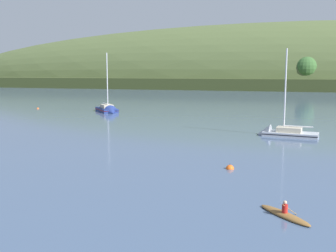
{
  "coord_description": "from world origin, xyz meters",
  "views": [
    {
      "loc": [
        16.91,
        -4.1,
        8.08
      ],
      "look_at": [
        1.66,
        39.89,
        1.63
      ],
      "focal_mm": 42.53,
      "sensor_mm": 36.0,
      "label": 1
    }
  ],
  "objects_px": {
    "mooring_buoy_off_fishing_boat": "(230,169)",
    "canoe_with_paddler": "(285,215)",
    "sailboat_midwater_white": "(281,134)",
    "mooring_buoy_foreground": "(38,109)",
    "sailboat_near_mooring": "(108,111)"
  },
  "relations": [
    {
      "from": "mooring_buoy_foreground",
      "to": "mooring_buoy_off_fishing_boat",
      "type": "relative_size",
      "value": 0.72
    },
    {
      "from": "sailboat_midwater_white",
      "to": "canoe_with_paddler",
      "type": "xyz_separation_m",
      "value": [
        1.88,
        -28.92,
        -0.11
      ]
    },
    {
      "from": "sailboat_near_mooring",
      "to": "canoe_with_paddler",
      "type": "height_order",
      "value": "sailboat_near_mooring"
    },
    {
      "from": "canoe_with_paddler",
      "to": "mooring_buoy_foreground",
      "type": "height_order",
      "value": "canoe_with_paddler"
    },
    {
      "from": "sailboat_midwater_white",
      "to": "canoe_with_paddler",
      "type": "bearing_deg",
      "value": 98.46
    },
    {
      "from": "canoe_with_paddler",
      "to": "mooring_buoy_off_fishing_boat",
      "type": "distance_m",
      "value": 11.0
    },
    {
      "from": "mooring_buoy_off_fishing_boat",
      "to": "sailboat_midwater_white",
      "type": "bearing_deg",
      "value": 81.06
    },
    {
      "from": "sailboat_midwater_white",
      "to": "mooring_buoy_foreground",
      "type": "bearing_deg",
      "value": -16.77
    },
    {
      "from": "mooring_buoy_off_fishing_boat",
      "to": "sailboat_near_mooring",
      "type": "bearing_deg",
      "value": 129.41
    },
    {
      "from": "canoe_with_paddler",
      "to": "mooring_buoy_foreground",
      "type": "bearing_deg",
      "value": -179.09
    },
    {
      "from": "sailboat_near_mooring",
      "to": "canoe_with_paddler",
      "type": "xyz_separation_m",
      "value": [
        36.1,
        -47.86,
        -0.18
      ]
    },
    {
      "from": "mooring_buoy_off_fishing_boat",
      "to": "canoe_with_paddler",
      "type": "bearing_deg",
      "value": -63.65
    },
    {
      "from": "mooring_buoy_foreground",
      "to": "mooring_buoy_off_fishing_boat",
      "type": "bearing_deg",
      "value": -38.89
    },
    {
      "from": "sailboat_midwater_white",
      "to": "mooring_buoy_foreground",
      "type": "height_order",
      "value": "sailboat_midwater_white"
    },
    {
      "from": "canoe_with_paddler",
      "to": "mooring_buoy_off_fishing_boat",
      "type": "height_order",
      "value": "canoe_with_paddler"
    }
  ]
}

